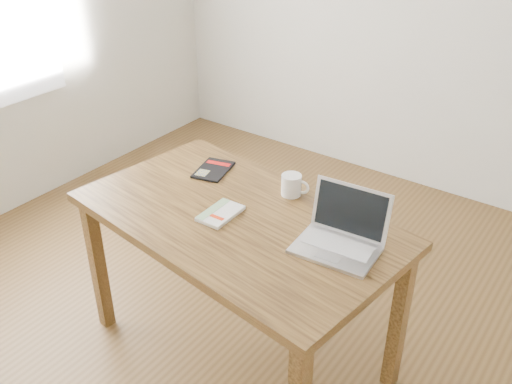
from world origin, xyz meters
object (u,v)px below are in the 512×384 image
Objects in this scene: white_guidebook at (221,213)px; coffee_mug at (292,185)px; laptop at (341,235)px; black_guidebook at (213,170)px; desk at (238,234)px.

coffee_mug reaches higher than white_guidebook.
laptop reaches higher than coffee_mug.
white_guidebook is at bearing -126.53° from coffee_mug.
coffee_mug is (0.41, 0.03, 0.04)m from black_guidebook.
coffee_mug reaches higher than desk.
laptop is 2.57× the size of coffee_mug.
laptop reaches higher than white_guidebook.
white_guidebook is at bearing -141.55° from desk.
coffee_mug is at bearing 63.17° from white_guidebook.
coffee_mug is (-0.35, 0.21, 0.00)m from laptop.
black_guidebook is 1.87× the size of coffee_mug.
white_guidebook is at bearing -173.19° from laptop.
desk is 11.41× the size of coffee_mug.
black_guidebook is (-0.26, 0.28, -0.00)m from white_guidebook.
black_guidebook is at bearing 132.45° from white_guidebook.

